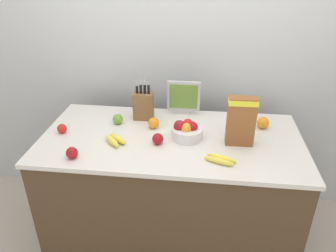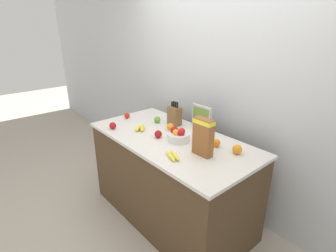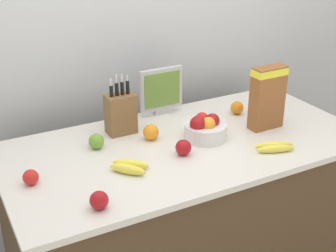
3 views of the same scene
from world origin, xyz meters
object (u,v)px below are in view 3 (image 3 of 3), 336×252
object	(u,v)px
small_monitor	(161,90)
apple_rear	(96,141)
banana_bunch_left	(129,167)
apple_front	(183,147)
apple_middle	(99,200)
orange_mid_left	(151,132)
orange_front_right	(237,108)
fruit_bowl	(205,128)
cereal_box	(268,95)
apple_rightmost	(31,177)
banana_bunch_right	(275,147)
knife_block	(121,113)
orange_front_center	(264,99)

from	to	relation	value
small_monitor	apple_rear	distance (m)	0.51
banana_bunch_left	apple_front	distance (m)	0.28
apple_middle	apple_rear	distance (m)	0.49
apple_front	orange_mid_left	bearing A→B (deg)	106.05
apple_middle	orange_front_right	bearing A→B (deg)	26.91
fruit_bowl	apple_rear	size ratio (longest dim) A/B	2.86
small_monitor	fruit_bowl	xyz separation A→B (m)	(0.05, -0.37, -0.09)
cereal_box	orange_mid_left	world-z (taller)	cereal_box
small_monitor	orange_mid_left	size ratio (longest dim) A/B	3.34
apple_rightmost	apple_middle	size ratio (longest dim) A/B	0.91
apple_middle	orange_mid_left	size ratio (longest dim) A/B	0.92
banana_bunch_right	orange_mid_left	size ratio (longest dim) A/B	2.61
apple_middle	orange_front_right	xyz separation A→B (m)	(0.98, 0.50, -0.00)
knife_block	fruit_bowl	bearing A→B (deg)	-37.09
banana_bunch_right	small_monitor	bearing A→B (deg)	112.96
knife_block	apple_middle	distance (m)	0.66
apple_middle	orange_front_center	size ratio (longest dim) A/B	0.86
apple_middle	orange_mid_left	distance (m)	0.61
banana_bunch_left	apple_middle	distance (m)	0.29
small_monitor	apple_front	bearing A→B (deg)	-105.34
banana_bunch_left	orange_front_center	size ratio (longest dim) A/B	2.12
apple_rightmost	orange_front_right	bearing A→B (deg)	10.07
orange_front_center	apple_rear	bearing A→B (deg)	-177.01
knife_block	orange_mid_left	bearing A→B (deg)	-55.79
apple_rightmost	apple_front	bearing A→B (deg)	-5.84
cereal_box	apple_front	world-z (taller)	cereal_box
fruit_bowl	apple_front	xyz separation A→B (m)	(-0.18, -0.10, -0.02)
fruit_bowl	orange_mid_left	xyz separation A→B (m)	(-0.24, 0.11, -0.01)
knife_block	cereal_box	distance (m)	0.73
orange_front_center	orange_front_right	bearing A→B (deg)	-173.45
cereal_box	banana_bunch_left	xyz separation A→B (m)	(-0.79, -0.08, -0.15)
orange_mid_left	apple_rear	bearing A→B (deg)	172.45
banana_bunch_right	orange_mid_left	bearing A→B (deg)	140.70
apple_rear	knife_block	bearing A→B (deg)	32.07
cereal_box	knife_block	bearing A→B (deg)	155.64
knife_block	orange_front_center	size ratio (longest dim) A/B	3.69
banana_bunch_right	apple_rear	distance (m)	0.83
orange_front_right	banana_bunch_left	bearing A→B (deg)	-158.99
small_monitor	apple_middle	bearing A→B (deg)	-131.73
banana_bunch_left	orange_mid_left	world-z (taller)	orange_mid_left
knife_block	cereal_box	xyz separation A→B (m)	(0.67, -0.29, 0.07)
banana_bunch_left	banana_bunch_right	distance (m)	0.68
fruit_bowl	orange_front_center	size ratio (longest dim) A/B	2.50
banana_bunch_right	apple_rear	xyz separation A→B (m)	(-0.72, 0.41, 0.02)
fruit_bowl	apple_rightmost	size ratio (longest dim) A/B	3.21
knife_block	orange_front_center	bearing A→B (deg)	-3.53
knife_block	fruit_bowl	distance (m)	0.42
banana_bunch_left	apple_front	bearing A→B (deg)	4.23
banana_bunch_left	apple_middle	size ratio (longest dim) A/B	2.46
apple_front	orange_mid_left	world-z (taller)	orange_mid_left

